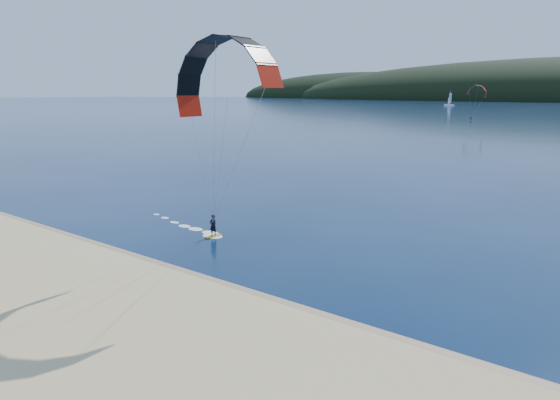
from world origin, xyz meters
name	(u,v)px	position (x,y,z in m)	size (l,w,h in m)	color
ground	(142,308)	(0.00, 0.00, 0.00)	(1800.00, 1800.00, 0.00)	#071833
wet_sand	(198,283)	(0.00, 4.50, 0.05)	(220.00, 2.50, 0.10)	#907354
kitesurfer_near	(226,101)	(-1.62, 9.47, 11.64)	(20.30, 6.46, 15.16)	gold
kitesurfer_far	(477,95)	(-33.31, 195.52, 10.73)	(8.12, 7.54, 13.34)	gold
sailboat	(449,105)	(-108.95, 402.83, 0.92)	(8.90, 5.89, 12.43)	white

